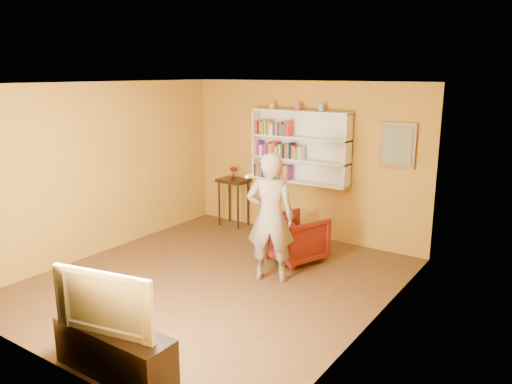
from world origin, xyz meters
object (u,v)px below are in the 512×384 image
ruby_lustre (233,170)px  television (111,299)px  bookshelf (302,147)px  tv_cabinet (115,351)px  person (270,217)px  console_table (233,187)px  armchair (296,238)px

ruby_lustre → television: 4.91m
bookshelf → ruby_lustre: bearing=-173.3°
ruby_lustre → tv_cabinet: size_ratio=0.17×
tv_cabinet → television: television is taller
bookshelf → person: bookshelf is taller
person → tv_cabinet: 2.82m
console_table → armchair: 2.13m
person → television: (-0.02, -2.74, -0.12)m
person → tv_cabinet: (-0.02, -2.74, -0.67)m
ruby_lustre → tv_cabinet: bearing=-66.8°
ruby_lustre → television: ruby_lustre is taller
bookshelf → console_table: size_ratio=2.01×
console_table → armchair: bearing=-26.3°
television → armchair: bearing=79.1°
armchair → television: television is taller
armchair → television: (0.05, -3.57, 0.42)m
armchair → person: bearing=115.0°
ruby_lustre → armchair: size_ratio=0.29×
tv_cabinet → television: bearing=0.0°
console_table → television: bearing=-66.8°
bookshelf → ruby_lustre: bookshelf is taller
bookshelf → ruby_lustre: 1.46m
person → tv_cabinet: person is taller
person → tv_cabinet: bearing=65.2°
person → armchair: bearing=-109.4°
ruby_lustre → person: bearing=-42.1°
bookshelf → television: bearing=-82.9°
console_table → person: person is taller
television → person: bearing=77.8°
bookshelf → ruby_lustre: size_ratio=7.92×
ruby_lustre → person: size_ratio=0.13×
ruby_lustre → person: 2.64m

